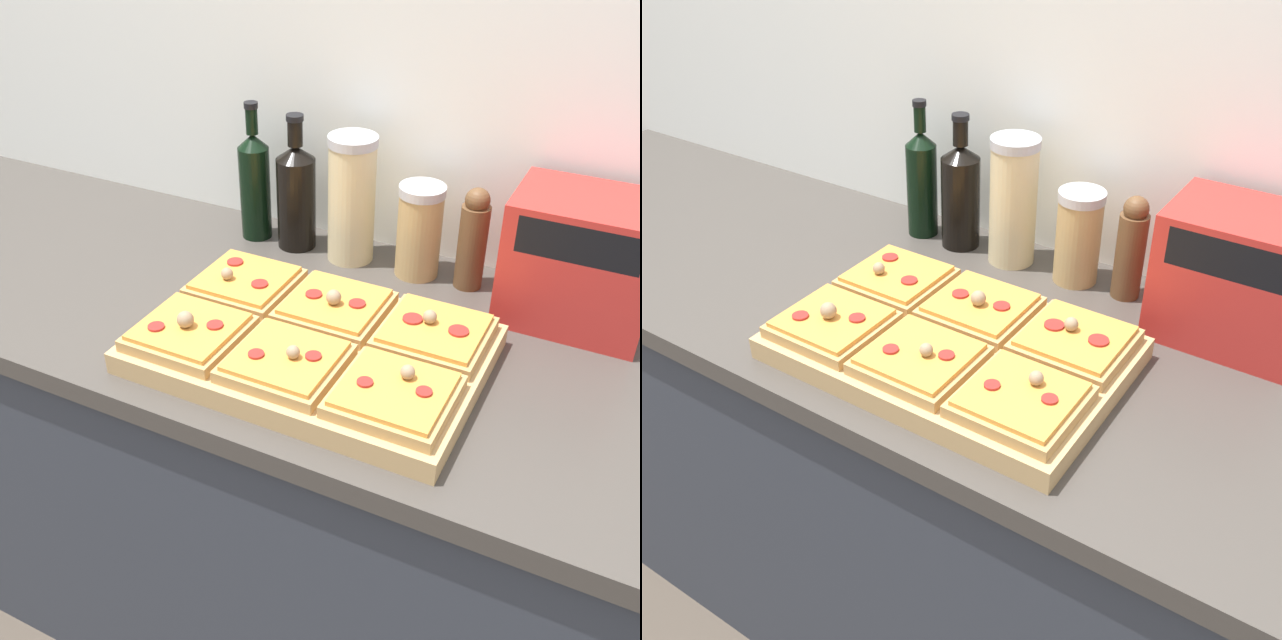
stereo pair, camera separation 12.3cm
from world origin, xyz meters
The scene contains 15 objects.
wall_back centered at (0.00, 0.67, 1.25)m, with size 6.00×0.06×2.50m.
kitchen_counter centered at (0.00, 0.32, 0.45)m, with size 2.63×0.67×0.89m.
cutting_board centered at (0.04, 0.21, 0.91)m, with size 0.55×0.37×0.04m, color tan.
pizza_slice_back_left centered at (-0.14, 0.30, 0.95)m, with size 0.17×0.16×0.05m.
pizza_slice_back_center centered at (0.04, 0.30, 0.95)m, with size 0.17×0.16×0.05m.
pizza_slice_back_right centered at (0.22, 0.30, 0.95)m, with size 0.17×0.16×0.05m.
pizza_slice_front_left centered at (-0.14, 0.13, 0.95)m, with size 0.17×0.16×0.06m.
pizza_slice_front_center centered at (0.04, 0.13, 0.95)m, with size 0.17×0.16×0.05m.
pizza_slice_front_right centered at (0.22, 0.13, 0.95)m, with size 0.17×0.16×0.05m.
olive_oil_bottle centered at (-0.27, 0.56, 1.01)m, with size 0.06×0.06×0.29m.
wine_bottle centered at (-0.17, 0.56, 1.01)m, with size 0.08×0.08×0.28m.
grain_jar_tall centered at (-0.05, 0.56, 1.02)m, with size 0.10×0.10×0.26m.
grain_jar_short centered at (0.09, 0.56, 0.99)m, with size 0.09×0.09×0.18m.
pepper_mill centered at (0.20, 0.56, 0.99)m, with size 0.05×0.05×0.20m.
toaster_oven centered at (0.39, 0.53, 1.01)m, with size 0.27×0.18×0.23m.
Camera 1 is at (0.49, -0.67, 1.63)m, focal length 42.00 mm.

